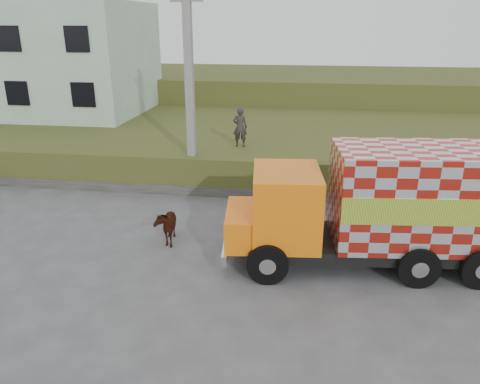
% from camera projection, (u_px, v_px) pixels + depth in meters
% --- Properties ---
extents(ground, '(120.00, 120.00, 0.00)m').
position_uv_depth(ground, '(190.00, 242.00, 14.64)').
color(ground, '#474749').
rests_on(ground, ground).
extents(embankment, '(40.00, 12.00, 1.50)m').
position_uv_depth(embankment, '(237.00, 142.00, 23.67)').
color(embankment, '#3B521B').
rests_on(embankment, ground).
extents(embankment_far, '(40.00, 12.00, 3.00)m').
position_uv_depth(embankment_far, '(262.00, 93.00, 34.56)').
color(embankment_far, '#3B521B').
rests_on(embankment_far, ground).
extents(retaining_strip, '(16.00, 0.50, 0.40)m').
position_uv_depth(retaining_strip, '(167.00, 188.00, 18.74)').
color(retaining_strip, '#595651').
rests_on(retaining_strip, ground).
extents(building, '(10.00, 8.00, 6.00)m').
position_uv_depth(building, '(55.00, 58.00, 26.65)').
color(building, '#B3D2B8').
rests_on(building, embankment).
extents(utility_pole, '(1.20, 0.30, 8.00)m').
position_uv_depth(utility_pole, '(190.00, 89.00, 17.64)').
color(utility_pole, gray).
rests_on(utility_pole, ground).
extents(cargo_truck, '(7.80, 3.29, 3.39)m').
position_uv_depth(cargo_truck, '(380.00, 207.00, 12.74)').
color(cargo_truck, black).
rests_on(cargo_truck, ground).
extents(cow, '(0.91, 1.47, 1.15)m').
position_uv_depth(cow, '(166.00, 224.00, 14.47)').
color(cow, '#37160D').
rests_on(cow, ground).
extents(pedestrian, '(0.62, 0.42, 1.65)m').
position_uv_depth(pedestrian, '(240.00, 127.00, 19.55)').
color(pedestrian, '#2D2A28').
rests_on(pedestrian, embankment).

